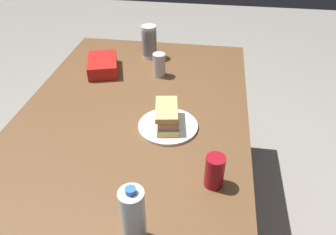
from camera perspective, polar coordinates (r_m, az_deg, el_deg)
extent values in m
plane|color=gray|center=(1.99, -4.81, -17.08)|extent=(8.00, 8.00, 0.00)
cube|color=brown|center=(1.48, -6.20, -0.11)|extent=(1.58, 1.02, 0.04)
cylinder|color=brown|center=(2.23, 9.54, 1.97)|extent=(0.07, 0.07, 0.70)
cylinder|color=brown|center=(2.36, -11.70, 3.71)|extent=(0.07, 0.07, 0.70)
cylinder|color=white|center=(1.38, 0.00, -1.47)|extent=(0.25, 0.25, 0.01)
cube|color=#DBB26B|center=(1.37, 0.00, -0.88)|extent=(0.18, 0.12, 0.02)
cube|color=#599E3F|center=(1.36, 0.00, -0.34)|extent=(0.17, 0.11, 0.01)
cube|color=#C6727A|center=(1.35, 0.00, 0.14)|extent=(0.17, 0.11, 0.02)
cube|color=yellow|center=(1.34, 0.00, 0.58)|extent=(0.16, 0.10, 0.01)
cube|color=#DBB26B|center=(1.34, -0.26, 1.40)|extent=(0.18, 0.12, 0.02)
cylinder|color=maroon|center=(1.12, 8.05, -9.19)|extent=(0.07, 0.07, 0.12)
cube|color=red|center=(1.82, -11.21, 8.91)|extent=(0.26, 0.21, 0.07)
cylinder|color=silver|center=(0.94, -6.03, -16.89)|extent=(0.07, 0.07, 0.20)
cylinder|color=blue|center=(0.85, -6.50, -12.47)|extent=(0.03, 0.03, 0.02)
cylinder|color=silver|center=(1.94, -3.23, 11.72)|extent=(0.08, 0.08, 0.09)
cylinder|color=silver|center=(1.93, -3.24, 12.21)|extent=(0.08, 0.08, 0.09)
cylinder|color=silver|center=(1.92, -3.26, 12.70)|extent=(0.08, 0.08, 0.09)
cylinder|color=silver|center=(1.91, -3.28, 13.19)|extent=(0.08, 0.08, 0.09)
cylinder|color=silver|center=(1.91, -3.30, 13.69)|extent=(0.08, 0.08, 0.09)
cylinder|color=silver|center=(1.90, -3.32, 14.19)|extent=(0.08, 0.08, 0.09)
cylinder|color=silver|center=(1.73, -1.55, 9.10)|extent=(0.07, 0.07, 0.12)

